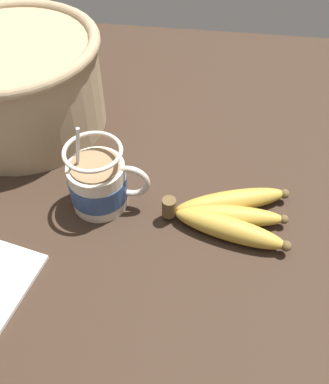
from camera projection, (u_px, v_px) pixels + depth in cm
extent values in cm
cube|color=#332319|center=(137.00, 194.00, 67.71)|extent=(101.95, 101.95, 3.46)
cylinder|color=beige|center=(98.00, 185.00, 61.52)|extent=(8.17, 8.17, 7.55)
cylinder|color=navy|center=(98.00, 186.00, 61.64)|extent=(8.37, 8.37, 3.60)
torus|color=beige|center=(132.00, 182.00, 60.04)|extent=(5.84, 0.90, 5.84)
cylinder|color=#997551|center=(95.00, 166.00, 58.63)|extent=(6.97, 6.97, 0.40)
torus|color=beige|center=(92.00, 151.00, 56.66)|extent=(8.17, 8.17, 0.60)
cylinder|color=silver|center=(78.00, 163.00, 58.74)|extent=(2.42, 0.50, 12.65)
ellipsoid|color=silver|center=(91.00, 194.00, 63.34)|extent=(3.00, 2.00, 0.80)
cylinder|color=brown|center=(169.00, 207.00, 60.38)|extent=(2.00, 2.00, 3.00)
ellipsoid|color=#B79338|center=(229.00, 229.00, 58.86)|extent=(16.06, 6.92, 3.32)
sphere|color=brown|center=(286.00, 246.00, 56.97)|extent=(1.49, 1.49, 1.49)
ellipsoid|color=#B79338|center=(229.00, 216.00, 60.63)|extent=(15.39, 3.71, 3.00)
sphere|color=brown|center=(284.00, 219.00, 60.19)|extent=(1.35, 1.35, 1.35)
ellipsoid|color=#B79338|center=(231.00, 201.00, 62.24)|extent=(16.66, 8.43, 3.26)
sphere|color=brown|center=(284.00, 193.00, 63.32)|extent=(1.47, 1.47, 1.47)
cylinder|color=tan|center=(19.00, 86.00, 71.46)|extent=(27.64, 27.64, 15.12)
torus|color=tan|center=(6.00, 44.00, 65.83)|extent=(29.02, 29.02, 1.93)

